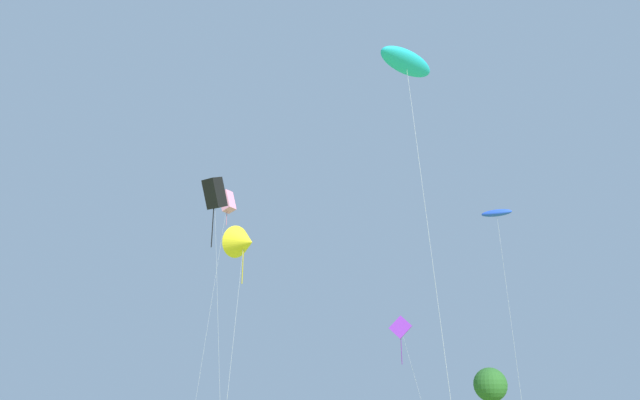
{
  "coord_description": "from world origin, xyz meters",
  "views": [
    {
      "loc": [
        -7.71,
        -4.78,
        1.78
      ],
      "look_at": [
        0.0,
        32.0,
        15.2
      ],
      "focal_mm": 33.06,
      "sensor_mm": 36.0,
      "label": 1
    }
  ],
  "objects_px": {
    "kite_cyan_parafoil": "(406,62)",
    "kite_yellow_delta": "(244,242)",
    "kite_pink_box": "(227,202)",
    "tree_distant_right": "(490,385)",
    "kite_purple_diamond": "(401,329)",
    "kite_black_box": "(215,193)",
    "kite_blue_parafoil": "(497,213)"
  },
  "relations": [
    {
      "from": "kite_pink_box",
      "to": "tree_distant_right",
      "type": "relative_size",
      "value": 3.06
    },
    {
      "from": "kite_yellow_delta",
      "to": "kite_pink_box",
      "type": "distance_m",
      "value": 20.32
    },
    {
      "from": "kite_pink_box",
      "to": "kite_black_box",
      "type": "relative_size",
      "value": 1.04
    },
    {
      "from": "kite_cyan_parafoil",
      "to": "kite_pink_box",
      "type": "xyz_separation_m",
      "value": [
        -7.44,
        32.33,
        2.94
      ]
    },
    {
      "from": "kite_cyan_parafoil",
      "to": "tree_distant_right",
      "type": "height_order",
      "value": "kite_cyan_parafoil"
    },
    {
      "from": "kite_purple_diamond",
      "to": "tree_distant_right",
      "type": "relative_size",
      "value": 1.39
    },
    {
      "from": "kite_yellow_delta",
      "to": "kite_blue_parafoil",
      "type": "height_order",
      "value": "kite_blue_parafoil"
    },
    {
      "from": "kite_yellow_delta",
      "to": "tree_distant_right",
      "type": "relative_size",
      "value": 1.85
    },
    {
      "from": "kite_black_box",
      "to": "tree_distant_right",
      "type": "xyz_separation_m",
      "value": [
        40.61,
        28.86,
        -15.39
      ]
    },
    {
      "from": "kite_purple_diamond",
      "to": "kite_pink_box",
      "type": "bearing_deg",
      "value": 170.65
    },
    {
      "from": "kite_purple_diamond",
      "to": "kite_yellow_delta",
      "type": "relative_size",
      "value": 0.75
    },
    {
      "from": "kite_cyan_parafoil",
      "to": "kite_yellow_delta",
      "type": "distance_m",
      "value": 16.98
    },
    {
      "from": "kite_cyan_parafoil",
      "to": "tree_distant_right",
      "type": "relative_size",
      "value": 2.6
    },
    {
      "from": "kite_cyan_parafoil",
      "to": "kite_blue_parafoil",
      "type": "distance_m",
      "value": 19.24
    },
    {
      "from": "kite_cyan_parafoil",
      "to": "kite_blue_parafoil",
      "type": "relative_size",
      "value": 1.18
    },
    {
      "from": "kite_yellow_delta",
      "to": "kite_black_box",
      "type": "distance_m",
      "value": 14.91
    },
    {
      "from": "kite_blue_parafoil",
      "to": "kite_cyan_parafoil",
      "type": "bearing_deg",
      "value": -130.6
    },
    {
      "from": "kite_pink_box",
      "to": "kite_blue_parafoil",
      "type": "bearing_deg",
      "value": -42.01
    },
    {
      "from": "kite_blue_parafoil",
      "to": "kite_black_box",
      "type": "distance_m",
      "value": 24.93
    },
    {
      "from": "kite_pink_box",
      "to": "kite_yellow_delta",
      "type": "bearing_deg",
      "value": -88.39
    },
    {
      "from": "kite_pink_box",
      "to": "tree_distant_right",
      "type": "distance_m",
      "value": 48.48
    },
    {
      "from": "kite_purple_diamond",
      "to": "kite_pink_box",
      "type": "distance_m",
      "value": 21.35
    },
    {
      "from": "kite_cyan_parafoil",
      "to": "tree_distant_right",
      "type": "distance_m",
      "value": 65.41
    },
    {
      "from": "kite_yellow_delta",
      "to": "tree_distant_right",
      "type": "xyz_separation_m",
      "value": [
        38.66,
        41.34,
        -7.47
      ]
    },
    {
      "from": "tree_distant_right",
      "to": "kite_purple_diamond",
      "type": "bearing_deg",
      "value": -130.52
    },
    {
      "from": "kite_cyan_parafoil",
      "to": "kite_pink_box",
      "type": "bearing_deg",
      "value": 102.97
    },
    {
      "from": "kite_blue_parafoil",
      "to": "kite_black_box",
      "type": "bearing_deg",
      "value": 150.13
    },
    {
      "from": "kite_purple_diamond",
      "to": "tree_distant_right",
      "type": "xyz_separation_m",
      "value": [
        22.22,
        26.0,
        -3.96
      ]
    },
    {
      "from": "kite_pink_box",
      "to": "kite_black_box",
      "type": "xyz_separation_m",
      "value": [
        -1.44,
        -5.65,
        -1.24
      ]
    },
    {
      "from": "kite_black_box",
      "to": "kite_blue_parafoil",
      "type": "bearing_deg",
      "value": -29.87
    },
    {
      "from": "kite_cyan_parafoil",
      "to": "kite_purple_diamond",
      "type": "distance_m",
      "value": 32.52
    },
    {
      "from": "tree_distant_right",
      "to": "kite_yellow_delta",
      "type": "bearing_deg",
      "value": -133.08
    }
  ]
}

